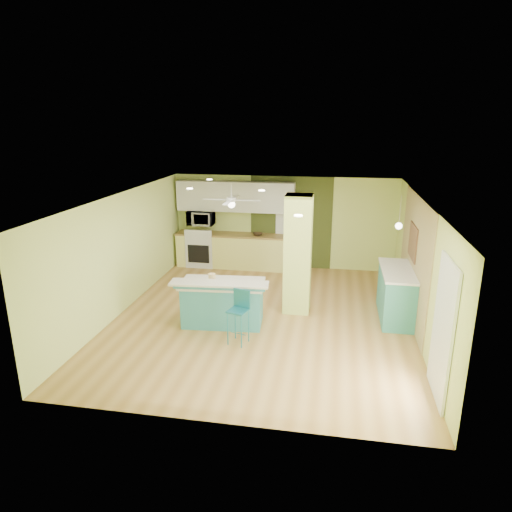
{
  "coord_description": "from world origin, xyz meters",
  "views": [
    {
      "loc": [
        1.38,
        -8.59,
        3.95
      ],
      "look_at": [
        -0.22,
        0.4,
        1.2
      ],
      "focal_mm": 32.0,
      "sensor_mm": 36.0,
      "label": 1
    }
  ],
  "objects_px": {
    "fruit_bowl": "(258,234)",
    "canister": "(212,277)",
    "side_counter": "(397,294)",
    "bar_stool": "(240,308)",
    "peninsula": "(223,302)"
  },
  "relations": [
    {
      "from": "fruit_bowl",
      "to": "canister",
      "type": "distance_m",
      "value": 3.52
    },
    {
      "from": "side_counter",
      "to": "canister",
      "type": "distance_m",
      "value": 3.79
    },
    {
      "from": "bar_stool",
      "to": "fruit_bowl",
      "type": "distance_m",
      "value": 4.34
    },
    {
      "from": "side_counter",
      "to": "peninsula",
      "type": "bearing_deg",
      "value": -165.41
    },
    {
      "from": "peninsula",
      "to": "canister",
      "type": "height_order",
      "value": "canister"
    },
    {
      "from": "bar_stool",
      "to": "side_counter",
      "type": "xyz_separation_m",
      "value": [
        2.94,
        1.62,
        -0.15
      ]
    },
    {
      "from": "peninsula",
      "to": "fruit_bowl",
      "type": "bearing_deg",
      "value": 83.98
    },
    {
      "from": "peninsula",
      "to": "fruit_bowl",
      "type": "relative_size",
      "value": 7.04
    },
    {
      "from": "side_counter",
      "to": "fruit_bowl",
      "type": "relative_size",
      "value": 6.02
    },
    {
      "from": "side_counter",
      "to": "canister",
      "type": "relative_size",
      "value": 10.92
    },
    {
      "from": "peninsula",
      "to": "fruit_bowl",
      "type": "height_order",
      "value": "fruit_bowl"
    },
    {
      "from": "peninsula",
      "to": "side_counter",
      "type": "xyz_separation_m",
      "value": [
        3.45,
        0.9,
        0.06
      ]
    },
    {
      "from": "bar_stool",
      "to": "side_counter",
      "type": "distance_m",
      "value": 3.36
    },
    {
      "from": "bar_stool",
      "to": "fruit_bowl",
      "type": "xyz_separation_m",
      "value": [
        -0.42,
        4.31,
        0.3
      ]
    },
    {
      "from": "side_counter",
      "to": "bar_stool",
      "type": "bearing_deg",
      "value": -151.21
    }
  ]
}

